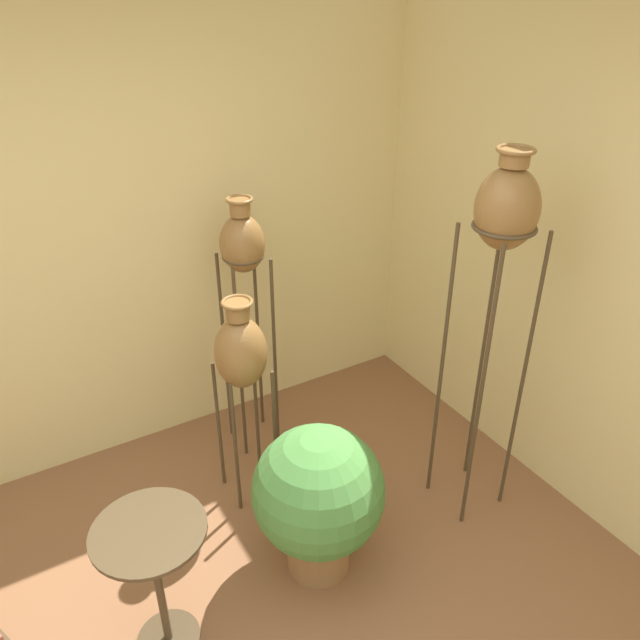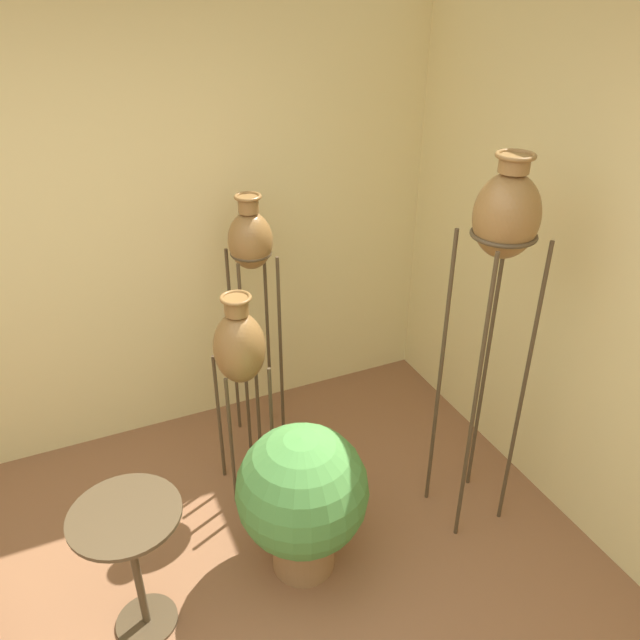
# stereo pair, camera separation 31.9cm
# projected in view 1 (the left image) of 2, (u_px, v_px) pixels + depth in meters

# --- Properties ---
(wall_back) EXTENTS (8.34, 0.06, 2.70)m
(wall_back) POSITION_uv_depth(u_px,v_px,m) (55.00, 248.00, 3.23)
(wall_back) COLOR beige
(wall_back) RESTS_ON ground_plane
(vase_stand_tall) EXTENTS (0.30, 0.30, 1.96)m
(vase_stand_tall) POSITION_uv_depth(u_px,v_px,m) (505.00, 221.00, 2.75)
(vase_stand_tall) COLOR #473823
(vase_stand_tall) RESTS_ON ground_plane
(vase_stand_medium) EXTENTS (0.25, 0.25, 1.58)m
(vase_stand_medium) POSITION_uv_depth(u_px,v_px,m) (243.00, 252.00, 3.36)
(vase_stand_medium) COLOR #473823
(vase_stand_medium) RESTS_ON ground_plane
(vase_stand_short) EXTENTS (0.27, 0.27, 1.22)m
(vase_stand_short) POSITION_uv_depth(u_px,v_px,m) (241.00, 354.00, 3.15)
(vase_stand_short) COLOR #473823
(vase_stand_short) RESTS_ON ground_plane
(side_table) EXTENTS (0.46, 0.46, 0.69)m
(side_table) POSITION_uv_depth(u_px,v_px,m) (155.00, 563.00, 2.54)
(side_table) COLOR #473823
(side_table) RESTS_ON ground_plane
(potted_plant) EXTENTS (0.63, 0.63, 0.81)m
(potted_plant) POSITION_uv_depth(u_px,v_px,m) (318.00, 496.00, 2.91)
(potted_plant) COLOR olive
(potted_plant) RESTS_ON ground_plane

